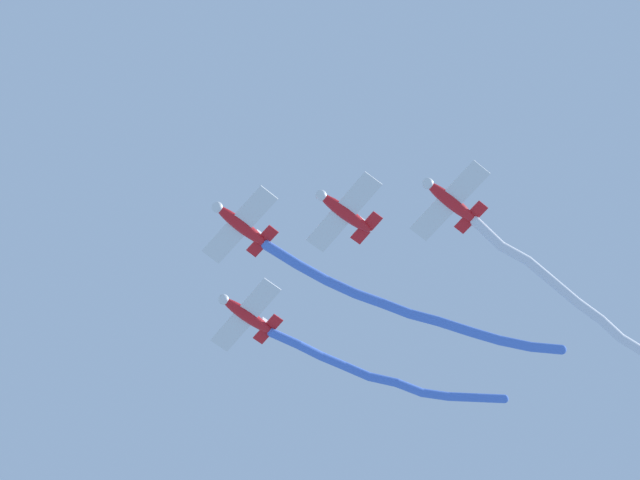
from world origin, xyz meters
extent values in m
ellipsoid|color=red|center=(-4.80, 2.35, 84.27)|extent=(3.01, 5.29, 1.08)
sphere|color=white|center=(-5.76, 0.02, 84.27)|extent=(1.20, 1.20, 0.92)
ellipsoid|color=black|center=(-5.05, 1.74, 84.67)|extent=(1.17, 1.49, 0.58)
cube|color=white|center=(-4.87, 2.19, 84.12)|extent=(7.78, 4.59, 0.14)
cube|color=red|center=(-3.95, 4.40, 84.36)|extent=(3.16, 2.08, 0.12)
cube|color=white|center=(-3.99, 4.30, 84.93)|extent=(0.59, 1.16, 1.49)
cylinder|color=#4C75DB|center=(-3.04, 6.09, 84.11)|extent=(2.33, 3.02, 1.14)
cylinder|color=#4C75DB|center=(-1.57, 8.65, 84.10)|extent=(2.28, 2.95, 1.12)
cylinder|color=#4C75DB|center=(-0.02, 10.99, 84.11)|extent=(2.40, 2.67, 1.07)
cylinder|color=#4C75DB|center=(1.54, 12.97, 84.11)|extent=(2.22, 2.34, 1.07)
cylinder|color=#4C75DB|center=(3.19, 14.88, 84.09)|extent=(2.52, 2.59, 1.10)
cylinder|color=#4C75DB|center=(5.04, 16.70, 83.87)|extent=(2.54, 2.26, 1.16)
cylinder|color=#4C75DB|center=(7.06, 18.51, 83.55)|extent=(2.87, 2.63, 1.34)
cylinder|color=#4C75DB|center=(9.05, 20.37, 83.26)|extent=(2.49, 2.33, 1.08)
cylinder|color=#4C75DB|center=(11.03, 22.06, 83.08)|extent=(2.73, 2.34, 1.06)
cylinder|color=#4C75DB|center=(13.20, 23.66, 83.08)|extent=(2.74, 2.22, 1.07)
sphere|color=#4C75DB|center=(-3.79, 4.79, 84.21)|extent=(0.85, 0.85, 0.85)
sphere|color=#4C75DB|center=(-2.29, 7.39, 84.01)|extent=(0.85, 0.85, 0.85)
sphere|color=#4C75DB|center=(-0.85, 9.92, 84.19)|extent=(0.85, 0.85, 0.85)
sphere|color=#4C75DB|center=(0.80, 12.07, 84.03)|extent=(0.85, 0.85, 0.85)
sphere|color=#4C75DB|center=(2.29, 13.87, 84.19)|extent=(0.85, 0.85, 0.85)
sphere|color=#4C75DB|center=(4.10, 15.89, 84.00)|extent=(0.85, 0.85, 0.85)
sphere|color=#4C75DB|center=(5.98, 17.50, 83.75)|extent=(0.85, 0.85, 0.85)
sphere|color=#4C75DB|center=(8.13, 19.51, 83.35)|extent=(0.85, 0.85, 0.85)
sphere|color=#4C75DB|center=(9.97, 21.22, 83.17)|extent=(0.85, 0.85, 0.85)
sphere|color=#4C75DB|center=(12.10, 22.90, 82.99)|extent=(0.85, 0.85, 0.85)
sphere|color=#4C75DB|center=(14.29, 24.43, 83.17)|extent=(0.85, 0.85, 0.85)
ellipsoid|color=red|center=(3.29, 5.18, 84.27)|extent=(3.21, 5.24, 1.08)
sphere|color=white|center=(2.23, 2.90, 84.27)|extent=(1.22, 1.22, 0.92)
ellipsoid|color=black|center=(3.01, 4.58, 84.67)|extent=(1.21, 1.50, 0.58)
cube|color=white|center=(3.22, 5.02, 84.12)|extent=(7.72, 4.87, 0.14)
cube|color=red|center=(4.23, 7.19, 84.36)|extent=(3.14, 2.18, 0.12)
cube|color=white|center=(4.18, 7.09, 84.93)|extent=(0.64, 1.15, 1.49)
ellipsoid|color=red|center=(-8.46, 10.10, 84.57)|extent=(3.18, 5.25, 1.08)
sphere|color=white|center=(-9.51, 7.81, 84.57)|extent=(1.22, 1.22, 0.92)
ellipsoid|color=black|center=(-8.73, 9.50, 84.97)|extent=(1.20, 1.50, 0.58)
cube|color=white|center=(-8.53, 9.94, 84.42)|extent=(7.73, 4.84, 0.14)
cube|color=red|center=(-7.53, 12.11, 84.66)|extent=(3.15, 2.17, 0.12)
cube|color=white|center=(-7.58, 12.02, 85.23)|extent=(0.63, 1.15, 1.49)
cylinder|color=#4C75DB|center=(-6.64, 13.57, 84.59)|extent=(2.18, 2.59, 1.02)
cylinder|color=#4C75DB|center=(-5.37, 15.70, 84.88)|extent=(2.04, 2.51, 1.41)
cylinder|color=#4C75DB|center=(-4.17, 17.75, 85.23)|extent=(2.11, 2.42, 1.21)
cylinder|color=#4C75DB|center=(-2.75, 19.71, 85.31)|extent=(2.22, 2.43, 0.99)
cylinder|color=#4C75DB|center=(-1.06, 21.56, 85.30)|extent=(2.47, 2.33, 0.96)
cylinder|color=#4C75DB|center=(0.65, 23.48, 85.47)|extent=(2.28, 2.57, 1.08)
cylinder|color=#4C75DB|center=(2.35, 25.37, 85.76)|extent=(2.54, 2.27, 1.26)
cylinder|color=#4C75DB|center=(4.35, 26.88, 86.04)|extent=(2.61, 2.01, 1.00)
cylinder|color=#4C75DB|center=(6.51, 28.34, 86.34)|extent=(2.80, 2.23, 1.30)
sphere|color=#4C75DB|center=(-7.36, 12.50, 84.51)|extent=(0.79, 0.79, 0.79)
sphere|color=#4C75DB|center=(-5.92, 14.64, 84.66)|extent=(0.79, 0.79, 0.79)
sphere|color=#4C75DB|center=(-4.81, 16.76, 85.09)|extent=(0.79, 0.79, 0.79)
sphere|color=#4C75DB|center=(-3.52, 18.74, 85.38)|extent=(0.79, 0.79, 0.79)
sphere|color=#4C75DB|center=(-1.99, 20.68, 85.23)|extent=(0.79, 0.79, 0.79)
sphere|color=#4C75DB|center=(-0.12, 22.44, 85.36)|extent=(0.79, 0.79, 0.79)
sphere|color=#4C75DB|center=(1.42, 24.53, 85.57)|extent=(0.79, 0.79, 0.79)
sphere|color=#4C75DB|center=(3.29, 26.21, 85.95)|extent=(0.79, 0.79, 0.79)
sphere|color=#4C75DB|center=(5.41, 27.55, 86.12)|extent=(0.79, 0.79, 0.79)
sphere|color=#4C75DB|center=(7.61, 29.13, 86.56)|extent=(0.79, 0.79, 0.79)
ellipsoid|color=red|center=(11.38, 8.01, 83.97)|extent=(3.11, 5.27, 1.08)
sphere|color=white|center=(10.37, 5.70, 83.97)|extent=(1.21, 1.21, 0.92)
ellipsoid|color=black|center=(11.12, 7.40, 84.37)|extent=(1.19, 1.50, 0.58)
cube|color=white|center=(11.31, 7.84, 83.82)|extent=(7.75, 4.73, 0.14)
cube|color=red|center=(12.27, 10.04, 84.06)|extent=(3.15, 2.13, 0.12)
cube|color=white|center=(12.23, 9.94, 84.63)|extent=(0.61, 1.16, 1.49)
cylinder|color=white|center=(12.95, 11.85, 83.73)|extent=(2.01, 3.13, 1.37)
cylinder|color=white|center=(14.18, 14.43, 83.65)|extent=(2.22, 2.75, 1.06)
cylinder|color=white|center=(15.43, 16.82, 83.63)|extent=(1.95, 2.80, 1.14)
cylinder|color=white|center=(16.54, 19.39, 83.37)|extent=(2.09, 2.99, 1.32)
cylinder|color=white|center=(17.72, 21.97, 83.21)|extent=(1.95, 2.86, 0.83)
cylinder|color=white|center=(18.76, 24.45, 83.23)|extent=(1.68, 2.74, 0.91)
cylinder|color=white|center=(19.77, 26.75, 83.36)|extent=(2.00, 2.52, 1.12)
sphere|color=white|center=(12.44, 10.42, 83.91)|extent=(0.82, 0.82, 0.82)
sphere|color=white|center=(13.46, 13.27, 83.56)|extent=(0.82, 0.82, 0.82)
sphere|color=white|center=(14.90, 15.59, 83.73)|extent=(0.82, 0.82, 0.82)
sphere|color=white|center=(15.96, 18.06, 83.53)|extent=(0.82, 0.82, 0.82)
sphere|color=white|center=(17.11, 20.72, 83.20)|extent=(0.82, 0.82, 0.82)
sphere|color=white|center=(18.32, 23.22, 83.21)|extent=(0.82, 0.82, 0.82)
sphere|color=white|center=(19.19, 25.69, 83.26)|extent=(0.82, 0.82, 0.82)
camera|label=1|loc=(17.62, -27.76, 2.86)|focal=61.53mm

